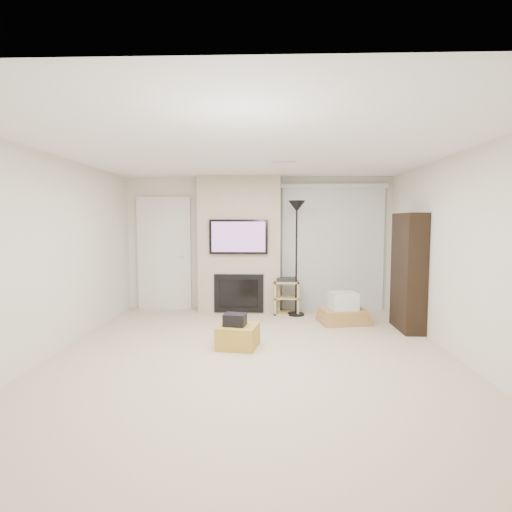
{
  "coord_description": "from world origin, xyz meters",
  "views": [
    {
      "loc": [
        0.19,
        -4.83,
        1.66
      ],
      "look_at": [
        0.0,
        1.2,
        1.15
      ],
      "focal_mm": 28.0,
      "sensor_mm": 36.0,
      "label": 1
    }
  ],
  "objects_px": {
    "floor_lamp": "(297,225)",
    "box_stack": "(343,311)",
    "ottoman": "(238,336)",
    "bookshelf": "(408,272)",
    "av_stand": "(286,295)"
  },
  "relations": [
    {
      "from": "floor_lamp",
      "to": "box_stack",
      "type": "xyz_separation_m",
      "value": [
        0.74,
        -0.54,
        -1.41
      ]
    },
    {
      "from": "box_stack",
      "to": "ottoman",
      "type": "bearing_deg",
      "value": -140.96
    },
    {
      "from": "ottoman",
      "to": "floor_lamp",
      "type": "bearing_deg",
      "value": 64.33
    },
    {
      "from": "box_stack",
      "to": "bookshelf",
      "type": "distance_m",
      "value": 1.21
    },
    {
      "from": "floor_lamp",
      "to": "box_stack",
      "type": "height_order",
      "value": "floor_lamp"
    },
    {
      "from": "ottoman",
      "to": "bookshelf",
      "type": "relative_size",
      "value": 0.28
    },
    {
      "from": "ottoman",
      "to": "bookshelf",
      "type": "bearing_deg",
      "value": 20.59
    },
    {
      "from": "box_stack",
      "to": "bookshelf",
      "type": "relative_size",
      "value": 0.47
    },
    {
      "from": "ottoman",
      "to": "bookshelf",
      "type": "height_order",
      "value": "bookshelf"
    },
    {
      "from": "av_stand",
      "to": "bookshelf",
      "type": "xyz_separation_m",
      "value": [
        1.83,
        -1.02,
        0.55
      ]
    },
    {
      "from": "ottoman",
      "to": "av_stand",
      "type": "xyz_separation_m",
      "value": [
        0.73,
        1.98,
        0.2
      ]
    },
    {
      "from": "floor_lamp",
      "to": "box_stack",
      "type": "relative_size",
      "value": 2.39
    },
    {
      "from": "av_stand",
      "to": "floor_lamp",
      "type": "bearing_deg",
      "value": -34.36
    },
    {
      "from": "ottoman",
      "to": "box_stack",
      "type": "distance_m",
      "value": 2.11
    },
    {
      "from": "floor_lamp",
      "to": "av_stand",
      "type": "relative_size",
      "value": 3.09
    }
  ]
}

